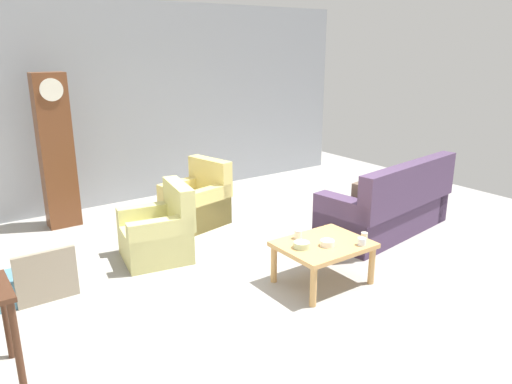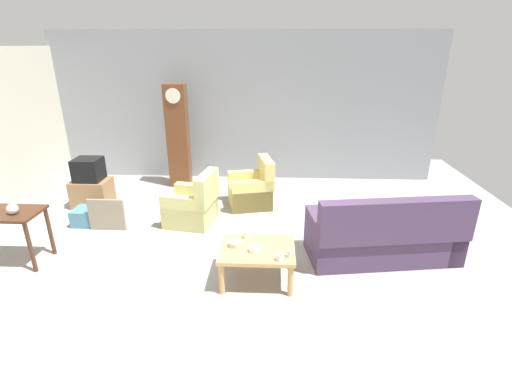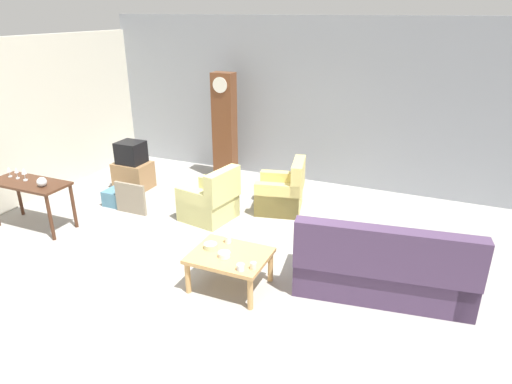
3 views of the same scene
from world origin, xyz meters
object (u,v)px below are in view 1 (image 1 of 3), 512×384
Objects in this scene: armchair_olive_near at (159,234)px; grandfather_clock at (56,152)px; cup_white_porcelain at (298,234)px; couch_floral at (388,208)px; cup_cream_tall at (364,236)px; bowl_shallow_green at (302,245)px; coffee_table_wood at (323,248)px; bowl_white_stacked at (327,243)px; cup_blue_rimmed at (362,242)px; armchair_olive_far at (197,203)px; framed_picture_leaning at (47,277)px.

grandfather_clock is at bearing 109.49° from armchair_olive_near.
armchair_olive_near is 1.75m from cup_white_porcelain.
couch_floral is 4.70m from grandfather_clock.
bowl_shallow_green is at bearing 161.48° from cup_cream_tall.
bowl_white_stacked is at bearing -108.31° from coffee_table_wood.
cup_cream_tall is at bearing -149.50° from couch_floral.
grandfather_clock is at bearing 119.29° from cup_blue_rimmed.
grandfather_clock reaches higher than cup_white_porcelain.
bowl_shallow_green is (-0.26, 0.12, 0.00)m from bowl_white_stacked.
bowl_shallow_green is (-0.70, 0.23, -0.01)m from cup_cream_tall.
armchair_olive_far reaches higher than bowl_shallow_green.
armchair_olive_far is 10.80× the size of cup_cream_tall.
cup_white_porcelain is (-1.93, -0.35, 0.17)m from couch_floral.
couch_floral is at bearing 15.53° from bowl_shallow_green.
armchair_olive_far is 2.22m from cup_white_porcelain.
bowl_white_stacked reaches higher than coffee_table_wood.
couch_floral is 2.72m from armchair_olive_far.
framed_picture_leaning is (-2.36, -1.16, -0.03)m from armchair_olive_far.
armchair_olive_near is 2.45m from cup_cream_tall.
bowl_white_stacked is (-1.81, -0.69, 0.15)m from couch_floral.
coffee_table_wood is at bearing -27.02° from framed_picture_leaning.
framed_picture_leaning is at bearing 150.76° from bowl_shallow_green.
armchair_olive_near is 1.42m from framed_picture_leaning.
cup_cream_tall reaches higher than cup_blue_rimmed.
armchair_olive_near is at bearing 119.04° from bowl_shallow_green.
coffee_table_wood is 2.88m from framed_picture_leaning.
bowl_white_stacked is at bearing -63.25° from grandfather_clock.
framed_picture_leaning is 2.90m from bowl_white_stacked.
cup_white_porcelain is (1.69, -3.25, -0.57)m from grandfather_clock.
grandfather_clock is 14.48× the size of bowl_white_stacked.
bowl_white_stacked is at bearing 165.45° from cup_cream_tall.
cup_white_porcelain is 1.10× the size of cup_blue_rimmed.
couch_floral is at bearing -43.02° from armchair_olive_far.
cup_blue_rimmed is at bearing -44.90° from coffee_table_wood.
couch_floral reaches higher than bowl_white_stacked.
cup_white_porcelain is (2.41, -1.05, 0.25)m from framed_picture_leaning.
coffee_table_wood is at bearing 153.88° from cup_cream_tall.
armchair_olive_far is 2.57m from bowl_white_stacked.
cup_blue_rimmed is (2.12, -3.79, -0.58)m from grandfather_clock.
grandfather_clock reaches higher than cup_cream_tall.
cup_cream_tall is (-1.37, -0.81, 0.16)m from couch_floral.
cup_cream_tall is 0.51× the size of bowl_shallow_green.
cup_cream_tall is 0.46m from bowl_white_stacked.
grandfather_clock reaches higher than armchair_olive_near.
armchair_olive_far reaches higher than coffee_table_wood.
armchair_olive_far is 2.74m from cup_cream_tall.
cup_blue_rimmed is (0.29, -0.28, 0.11)m from coffee_table_wood.
coffee_table_wood is 0.32m from cup_white_porcelain.
grandfather_clock is 4.37m from cup_cream_tall.
framed_picture_leaning reaches higher than coffee_table_wood.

